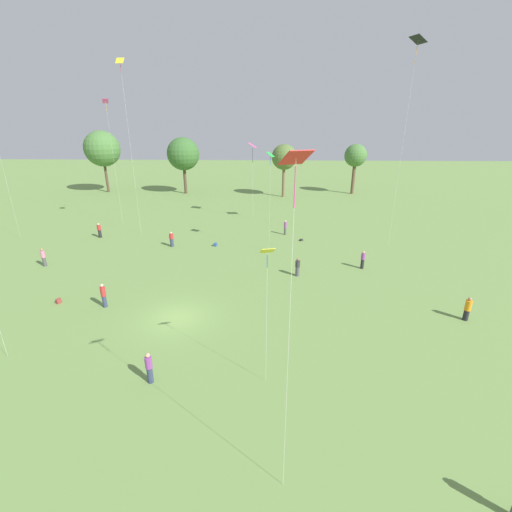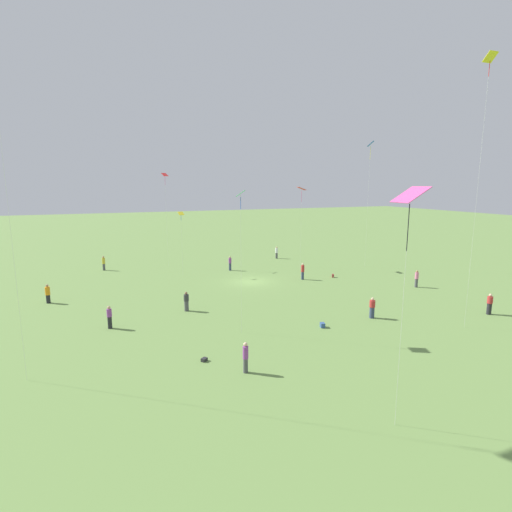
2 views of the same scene
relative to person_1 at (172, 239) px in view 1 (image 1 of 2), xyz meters
name	(u,v)px [view 1 (image 1 of 2)]	position (x,y,z in m)	size (l,w,h in m)	color
ground_plane	(177,318)	(4.51, -15.09, -0.83)	(240.00, 240.00, 0.00)	#6B8E47
tree_0	(102,149)	(-22.24, 33.08, 7.63)	(6.83, 6.83, 11.91)	brown
tree_1	(183,154)	(-6.05, 32.27, 6.74)	(6.18, 6.18, 10.70)	brown
tree_2	(284,157)	(13.33, 29.68, 6.41)	(4.60, 4.60, 9.61)	brown
tree_3	(356,156)	(27.19, 33.40, 6.39)	(4.25, 4.25, 9.49)	brown
person_1	(172,239)	(0.00, 0.00, 0.00)	(0.47, 0.47, 1.71)	#333D5B
person_2	(298,267)	(13.43, -7.48, -0.01)	(0.45, 0.45, 1.68)	#4C4C51
person_3	(104,295)	(-1.25, -13.76, 0.12)	(0.49, 0.49, 1.88)	#333D5B
person_4	(99,231)	(-9.59, 2.93, 0.03)	(0.61, 0.61, 1.76)	#232328
person_5	(43,257)	(-10.62, -6.23, 0.07)	(0.52, 0.52, 1.80)	#4C4C51
person_7	(467,309)	(24.54, -14.51, 0.03)	(0.55, 0.55, 1.74)	#232328
person_8	(285,227)	(12.79, 5.00, 0.10)	(0.35, 0.35, 1.82)	#4C4C51
person_9	(363,260)	(19.66, -5.51, 0.04)	(0.49, 0.49, 1.74)	#232328
person_10	(149,368)	(4.78, -21.53, 0.07)	(0.50, 0.50, 1.80)	#333D5B
kite_1	(270,159)	(10.85, -0.96, 8.72)	(0.88, 0.96, 10.25)	green
kite_2	(252,147)	(8.40, 12.27, 9.12)	(1.20, 1.34, 10.55)	#E54C99
kite_3	(295,186)	(11.55, -26.75, 10.28)	(0.91, 0.87, 12.04)	red
kite_4	(417,48)	(24.27, 1.30, 18.52)	(1.59, 1.65, 20.35)	black
kite_5	(267,258)	(10.81, -21.19, 6.11)	(0.74, 0.67, 7.50)	yellow
kite_8	(122,75)	(-5.09, 4.40, 16.87)	(0.84, 0.61, 19.35)	yellow
kite_9	(107,112)	(-9.43, 9.19, 13.41)	(0.82, 0.73, 15.75)	#E54C99
picnic_bag_0	(59,301)	(-5.03, -13.37, -0.65)	(0.37, 0.41, 0.37)	#933833
picnic_bag_1	(215,245)	(4.82, 0.35, -0.66)	(0.41, 0.49, 0.35)	#33518C
picnic_bag_2	(301,240)	(14.60, 2.66, -0.73)	(0.46, 0.44, 0.20)	#262628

